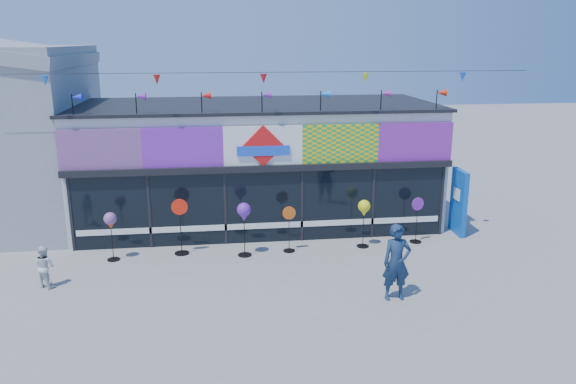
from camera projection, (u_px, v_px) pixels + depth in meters
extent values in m
plane|color=gray|center=(276.00, 287.00, 14.55)|extent=(80.00, 80.00, 0.00)
cube|color=silver|center=(257.00, 163.00, 19.77)|extent=(12.00, 5.00, 4.00)
cube|color=black|center=(264.00, 207.00, 17.54)|extent=(11.60, 0.12, 2.30)
cube|color=black|center=(263.00, 168.00, 17.18)|extent=(12.00, 0.30, 0.20)
cube|color=white|center=(264.00, 225.00, 17.67)|extent=(11.40, 0.10, 0.18)
cube|color=black|center=(256.00, 105.00, 19.23)|extent=(12.20, 5.20, 0.10)
cube|color=black|center=(71.00, 214.00, 16.81)|extent=(0.08, 0.14, 2.30)
cube|color=black|center=(149.00, 211.00, 17.09)|extent=(0.08, 0.14, 2.30)
cube|color=black|center=(225.00, 208.00, 17.38)|extent=(0.08, 0.14, 2.30)
cube|color=black|center=(302.00, 206.00, 17.68)|extent=(0.08, 0.14, 2.30)
cube|color=black|center=(373.00, 203.00, 17.97)|extent=(0.08, 0.14, 2.30)
cube|color=black|center=(441.00, 200.00, 18.26)|extent=(0.08, 0.14, 2.30)
cube|color=red|center=(100.00, 149.00, 16.41)|extent=(2.40, 0.08, 1.20)
cube|color=purple|center=(183.00, 147.00, 16.71)|extent=(2.40, 0.08, 1.20)
cube|color=white|center=(263.00, 146.00, 17.01)|extent=(2.40, 0.08, 1.20)
cube|color=yellow|center=(341.00, 144.00, 17.31)|extent=(2.40, 0.08, 1.20)
cube|color=purple|center=(415.00, 142.00, 17.61)|extent=(2.40, 0.08, 1.20)
cube|color=red|center=(263.00, 146.00, 16.95)|extent=(1.27, 0.06, 1.27)
cube|color=blue|center=(263.00, 151.00, 16.97)|extent=(1.60, 0.05, 0.30)
cube|color=yellow|center=(136.00, 216.00, 17.13)|extent=(0.78, 0.03, 0.78)
cube|color=#DD600B|center=(187.00, 204.00, 17.24)|extent=(0.92, 0.03, 0.92)
cube|color=#DE4A69|center=(238.00, 198.00, 17.40)|extent=(0.78, 0.03, 0.78)
cube|color=purple|center=(288.00, 212.00, 17.73)|extent=(0.92, 0.03, 0.92)
cube|color=#1A84E1|center=(337.00, 201.00, 17.85)|extent=(0.78, 0.03, 0.78)
cube|color=purple|center=(385.00, 189.00, 17.96)|extent=(0.92, 0.03, 0.92)
cylinder|color=black|center=(73.00, 106.00, 16.22)|extent=(0.03, 0.03, 0.70)
cone|color=#1A29E4|center=(77.00, 97.00, 16.17)|extent=(0.30, 0.22, 0.22)
cylinder|color=black|center=(136.00, 105.00, 16.44)|extent=(0.03, 0.03, 0.70)
cone|color=purple|center=(141.00, 96.00, 16.39)|extent=(0.30, 0.22, 0.22)
cylinder|color=black|center=(202.00, 104.00, 16.68)|extent=(0.03, 0.03, 0.70)
cone|color=red|center=(206.00, 96.00, 16.63)|extent=(0.30, 0.22, 0.22)
cylinder|color=black|center=(262.00, 103.00, 16.90)|extent=(0.03, 0.03, 0.70)
cone|color=purple|center=(266.00, 95.00, 16.86)|extent=(0.30, 0.22, 0.22)
cylinder|color=black|center=(321.00, 102.00, 17.13)|extent=(0.03, 0.03, 0.70)
cone|color=blue|center=(325.00, 94.00, 17.08)|extent=(0.30, 0.22, 0.22)
cylinder|color=black|center=(381.00, 102.00, 17.37)|extent=(0.03, 0.03, 0.70)
cone|color=#A3229D|center=(386.00, 93.00, 17.32)|extent=(0.30, 0.22, 0.22)
cylinder|color=black|center=(437.00, 101.00, 17.59)|extent=(0.03, 0.03, 0.70)
cone|color=red|center=(441.00, 93.00, 17.54)|extent=(0.30, 0.22, 0.22)
cylinder|color=black|center=(263.00, 72.00, 16.03)|extent=(16.00, 0.01, 0.01)
cone|color=blue|center=(45.00, 81.00, 15.33)|extent=(0.20, 0.20, 0.28)
cone|color=red|center=(157.00, 80.00, 15.70)|extent=(0.20, 0.20, 0.28)
cone|color=red|center=(264.00, 79.00, 16.08)|extent=(0.20, 0.20, 0.28)
cone|color=#E3F914|center=(365.00, 78.00, 16.46)|extent=(0.20, 0.20, 0.28)
cone|color=blue|center=(463.00, 77.00, 16.83)|extent=(0.20, 0.20, 0.28)
cube|color=#0B51B3|center=(459.00, 202.00, 18.35)|extent=(0.19, 1.07, 2.14)
cube|color=white|center=(457.00, 194.00, 18.27)|extent=(0.06, 0.48, 0.37)
cylinder|color=black|center=(114.00, 259.00, 16.34)|extent=(0.37, 0.37, 0.03)
cylinder|color=black|center=(112.00, 240.00, 16.18)|extent=(0.02, 0.02, 1.19)
sphere|color=red|center=(110.00, 219.00, 16.01)|extent=(0.37, 0.37, 0.37)
cone|color=red|center=(111.00, 226.00, 16.07)|extent=(0.18, 0.18, 0.16)
cylinder|color=black|center=(182.00, 253.00, 16.82)|extent=(0.43, 0.43, 0.03)
cylinder|color=black|center=(181.00, 230.00, 16.63)|extent=(0.03, 0.03, 1.41)
cylinder|color=red|center=(180.00, 207.00, 16.44)|extent=(0.48, 0.05, 0.48)
cylinder|color=black|center=(245.00, 255.00, 16.68)|extent=(0.41, 0.41, 0.03)
cylinder|color=black|center=(244.00, 233.00, 16.50)|extent=(0.02, 0.02, 1.34)
sphere|color=#6825AD|center=(244.00, 210.00, 16.32)|extent=(0.41, 0.41, 0.41)
cone|color=#6825AD|center=(244.00, 218.00, 16.38)|extent=(0.21, 0.21, 0.19)
cylinder|color=black|center=(289.00, 251.00, 17.02)|extent=(0.36, 0.36, 0.03)
cylinder|color=black|center=(289.00, 232.00, 16.87)|extent=(0.02, 0.02, 1.17)
cylinder|color=#D25113|center=(289.00, 213.00, 16.71)|extent=(0.40, 0.04, 0.40)
cylinder|color=black|center=(363.00, 246.00, 17.40)|extent=(0.38, 0.38, 0.03)
cylinder|color=black|center=(363.00, 227.00, 17.23)|extent=(0.02, 0.02, 1.24)
sphere|color=yellow|center=(364.00, 206.00, 17.06)|extent=(0.38, 0.38, 0.38)
cone|color=yellow|center=(364.00, 213.00, 17.12)|extent=(0.19, 0.19, 0.17)
cylinder|color=black|center=(415.00, 242.00, 17.78)|extent=(0.37, 0.37, 0.03)
cylinder|color=black|center=(417.00, 223.00, 17.62)|extent=(0.02, 0.02, 1.21)
cylinder|color=purple|center=(418.00, 204.00, 17.46)|extent=(0.41, 0.12, 0.41)
imported|color=#172C48|center=(397.00, 262.00, 13.65)|extent=(0.71, 0.47, 1.92)
imported|color=silver|center=(45.00, 266.00, 14.43)|extent=(0.63, 0.56, 1.13)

